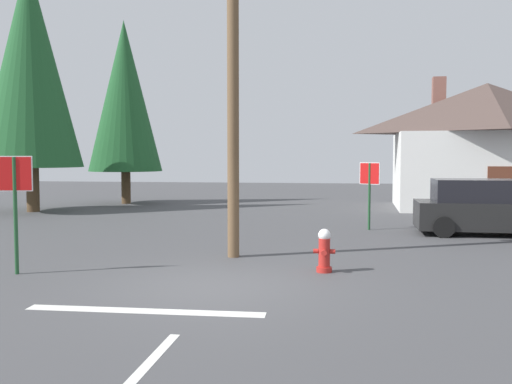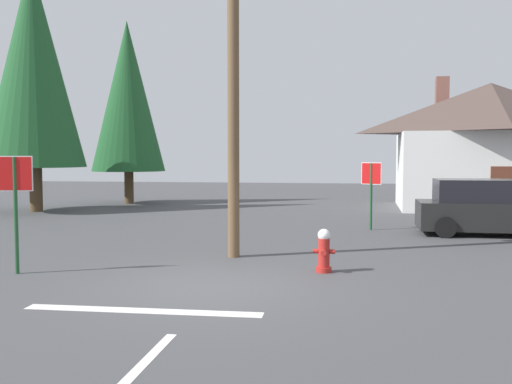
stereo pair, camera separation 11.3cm
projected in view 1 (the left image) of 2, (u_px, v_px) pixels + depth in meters
ground_plane at (211, 288)px, 10.61m from camera, size 80.00×80.00×0.10m
lane_stop_bar at (145, 311)px, 8.88m from camera, size 3.83×0.37×0.01m
stop_sign_near at (15, 190)px, 11.55m from camera, size 0.71×0.17×2.43m
fire_hydrant at (324, 251)px, 11.83m from camera, size 0.46×0.39×0.91m
utility_pole at (233, 87)px, 13.38m from camera, size 1.60×0.28×7.77m
stop_sign_far at (370, 182)px, 18.53m from camera, size 0.63×0.38×2.22m
house at (486, 144)px, 25.86m from camera, size 8.82×6.48×6.18m
parked_car at (486, 208)px, 17.46m from camera, size 4.41×2.15×1.71m
pine_tree_tall_left at (30, 64)px, 24.25m from camera, size 4.32×4.32×10.79m
pine_tree_mid_left at (125, 96)px, 28.44m from camera, size 3.68×3.68×9.20m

